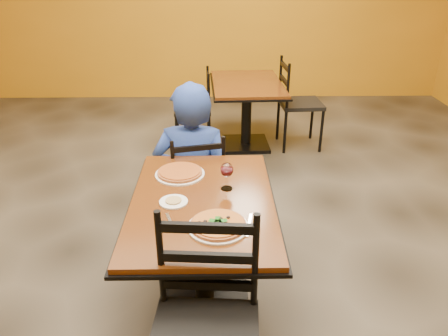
{
  "coord_description": "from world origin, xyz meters",
  "views": [
    {
      "loc": [
        0.08,
        -2.61,
        1.98
      ],
      "look_at": [
        0.13,
        -0.3,
        0.85
      ],
      "focal_mm": 34.67,
      "sensor_mm": 36.0,
      "label": 1
    }
  ],
  "objects_px": {
    "pizza_main": "(218,224)",
    "plate_far": "(180,174)",
    "side_plate": "(174,202)",
    "wine_glass": "(227,175)",
    "table_second": "(247,100)",
    "pizza_far": "(180,172)",
    "chair_main_far": "(195,184)",
    "diner": "(192,161)",
    "table_main": "(203,228)",
    "chair_second_right": "(301,104)",
    "plate_main": "(218,227)",
    "chair_second_left": "(192,109)"
  },
  "relations": [
    {
      "from": "pizza_main",
      "to": "plate_far",
      "type": "height_order",
      "value": "pizza_main"
    },
    {
      "from": "side_plate",
      "to": "wine_glass",
      "type": "distance_m",
      "value": 0.35
    },
    {
      "from": "table_second",
      "to": "pizza_far",
      "type": "xyz_separation_m",
      "value": [
        -0.57,
        -2.22,
        0.22
      ]
    },
    {
      "from": "table_second",
      "to": "plate_far",
      "type": "distance_m",
      "value": 2.3
    },
    {
      "from": "chair_main_far",
      "to": "diner",
      "type": "relative_size",
      "value": 0.72
    },
    {
      "from": "table_main",
      "to": "chair_second_right",
      "type": "relative_size",
      "value": 1.23
    },
    {
      "from": "table_main",
      "to": "pizza_far",
      "type": "height_order",
      "value": "pizza_far"
    },
    {
      "from": "side_plate",
      "to": "table_main",
      "type": "bearing_deg",
      "value": 10.47
    },
    {
      "from": "chair_second_right",
      "to": "plate_far",
      "type": "relative_size",
      "value": 3.22
    },
    {
      "from": "chair_main_far",
      "to": "pizza_far",
      "type": "height_order",
      "value": "chair_main_far"
    },
    {
      "from": "chair_main_far",
      "to": "plate_main",
      "type": "relative_size",
      "value": 2.82
    },
    {
      "from": "plate_far",
      "to": "chair_second_left",
      "type": "bearing_deg",
      "value": 90.97
    },
    {
      "from": "diner",
      "to": "wine_glass",
      "type": "xyz_separation_m",
      "value": [
        0.24,
        -0.7,
        0.23
      ]
    },
    {
      "from": "table_second",
      "to": "chair_second_left",
      "type": "bearing_deg",
      "value": -180.0
    },
    {
      "from": "chair_second_left",
      "to": "chair_second_right",
      "type": "xyz_separation_m",
      "value": [
        1.21,
        0.0,
        0.06
      ]
    },
    {
      "from": "plate_far",
      "to": "pizza_main",
      "type": "bearing_deg",
      "value": -68.26
    },
    {
      "from": "table_second",
      "to": "plate_main",
      "type": "height_order",
      "value": "plate_main"
    },
    {
      "from": "chair_second_right",
      "to": "plate_far",
      "type": "bearing_deg",
      "value": 148.61
    },
    {
      "from": "chair_second_right",
      "to": "plate_far",
      "type": "height_order",
      "value": "chair_second_right"
    },
    {
      "from": "plate_main",
      "to": "chair_second_right",
      "type": "bearing_deg",
      "value": 71.54
    },
    {
      "from": "wine_glass",
      "to": "chair_main_far",
      "type": "bearing_deg",
      "value": 109.07
    },
    {
      "from": "pizza_far",
      "to": "chair_main_far",
      "type": "bearing_deg",
      "value": 82.02
    },
    {
      "from": "side_plate",
      "to": "diner",
      "type": "bearing_deg",
      "value": 86.17
    },
    {
      "from": "table_second",
      "to": "chair_second_right",
      "type": "height_order",
      "value": "chair_second_right"
    },
    {
      "from": "chair_second_right",
      "to": "pizza_main",
      "type": "height_order",
      "value": "chair_second_right"
    },
    {
      "from": "chair_main_far",
      "to": "pizza_main",
      "type": "relative_size",
      "value": 3.07
    },
    {
      "from": "chair_main_far",
      "to": "pizza_far",
      "type": "bearing_deg",
      "value": 69.09
    },
    {
      "from": "diner",
      "to": "pizza_main",
      "type": "xyz_separation_m",
      "value": [
        0.19,
        -1.11,
        0.17
      ]
    },
    {
      "from": "table_second",
      "to": "plate_main",
      "type": "xyz_separation_m",
      "value": [
        -0.33,
        -2.81,
        0.2
      ]
    },
    {
      "from": "chair_second_left",
      "to": "wine_glass",
      "type": "height_order",
      "value": "wine_glass"
    },
    {
      "from": "chair_second_right",
      "to": "wine_glass",
      "type": "bearing_deg",
      "value": 156.3
    },
    {
      "from": "diner",
      "to": "plate_far",
      "type": "bearing_deg",
      "value": 88.93
    },
    {
      "from": "table_second",
      "to": "side_plate",
      "type": "bearing_deg",
      "value": -102.74
    },
    {
      "from": "diner",
      "to": "table_second",
      "type": "bearing_deg",
      "value": -102.87
    },
    {
      "from": "chair_second_left",
      "to": "side_plate",
      "type": "bearing_deg",
      "value": -2.11
    },
    {
      "from": "chair_second_left",
      "to": "plate_main",
      "type": "bearing_deg",
      "value": 2.84
    },
    {
      "from": "table_second",
      "to": "pizza_main",
      "type": "distance_m",
      "value": 2.84
    },
    {
      "from": "table_main",
      "to": "table_second",
      "type": "distance_m",
      "value": 2.57
    },
    {
      "from": "plate_main",
      "to": "side_plate",
      "type": "distance_m",
      "value": 0.35
    },
    {
      "from": "chair_second_right",
      "to": "pizza_far",
      "type": "relative_size",
      "value": 3.57
    },
    {
      "from": "plate_far",
      "to": "pizza_far",
      "type": "relative_size",
      "value": 1.11
    },
    {
      "from": "diner",
      "to": "wine_glass",
      "type": "height_order",
      "value": "diner"
    },
    {
      "from": "plate_main",
      "to": "wine_glass",
      "type": "relative_size",
      "value": 1.72
    },
    {
      "from": "plate_far",
      "to": "pizza_far",
      "type": "distance_m",
      "value": 0.02
    },
    {
      "from": "chair_second_right",
      "to": "chair_main_far",
      "type": "bearing_deg",
      "value": 144.19
    },
    {
      "from": "diner",
      "to": "pizza_main",
      "type": "bearing_deg",
      "value": 103.84
    },
    {
      "from": "table_main",
      "to": "diner",
      "type": "relative_size",
      "value": 1.01
    },
    {
      "from": "table_main",
      "to": "wine_glass",
      "type": "height_order",
      "value": "wine_glass"
    },
    {
      "from": "chair_main_far",
      "to": "table_main",
      "type": "bearing_deg",
      "value": 83.27
    },
    {
      "from": "plate_main",
      "to": "pizza_far",
      "type": "xyz_separation_m",
      "value": [
        -0.24,
        0.59,
        0.02
      ]
    }
  ]
}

